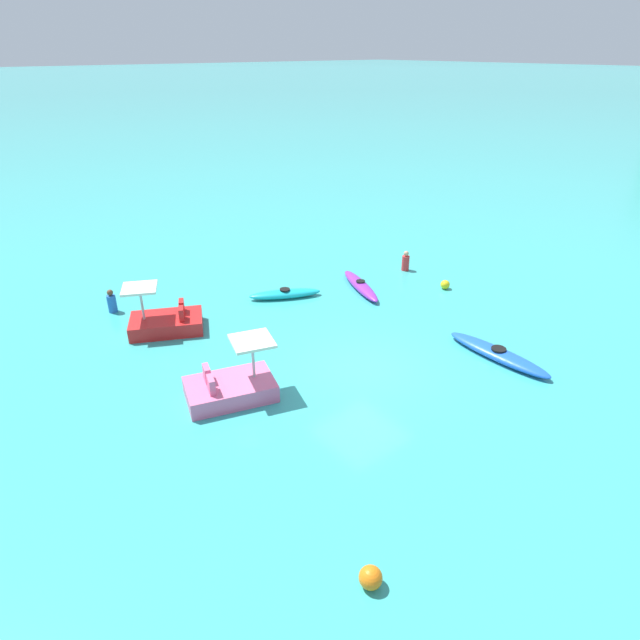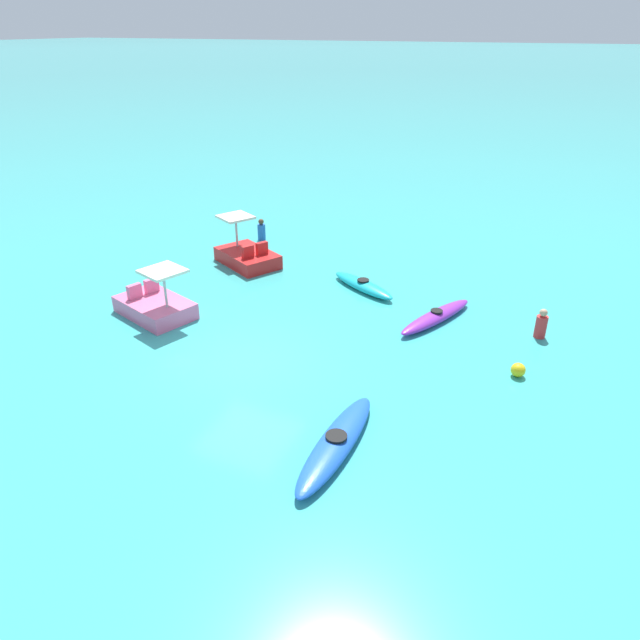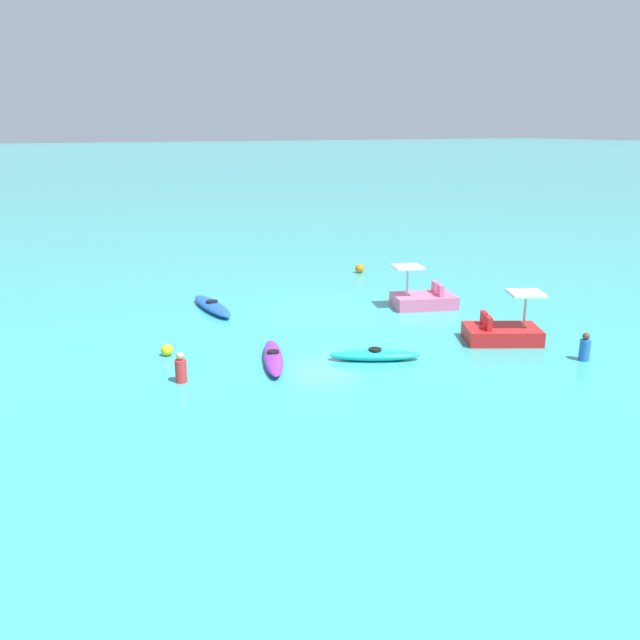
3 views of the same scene
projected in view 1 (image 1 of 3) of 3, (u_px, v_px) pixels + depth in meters
The scene contains 10 objects.
ground_plane at pixel (363, 368), 16.40m from camera, with size 600.00×600.00×0.00m, color #38ADA8.
kayak_purple at pixel (360, 285), 21.64m from camera, with size 3.24×1.70×0.37m.
kayak_blue at pixel (498, 354), 16.83m from camera, with size 3.59×0.73×0.37m.
kayak_cyan at pixel (285, 294), 20.91m from camera, with size 1.84×2.75×0.37m.
pedal_boat_red at pixel (166, 321), 18.43m from camera, with size 2.43×2.82×1.68m.
pedal_boat_pink at pixel (231, 387), 14.91m from camera, with size 2.17×2.75×1.68m.
buoy_orange at pixel (371, 578), 9.69m from camera, with size 0.43×0.43×0.43m, color orange.
buoy_yellow at pixel (445, 285), 21.67m from camera, with size 0.37×0.37×0.37m, color yellow.
person_near_shore at pixel (112, 302), 19.70m from camera, with size 0.36×0.36×0.88m.
person_by_kayaks at pixel (406, 262), 23.39m from camera, with size 0.41×0.41×0.88m.
Camera 1 is at (9.96, -9.86, 8.73)m, focal length 30.30 mm.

